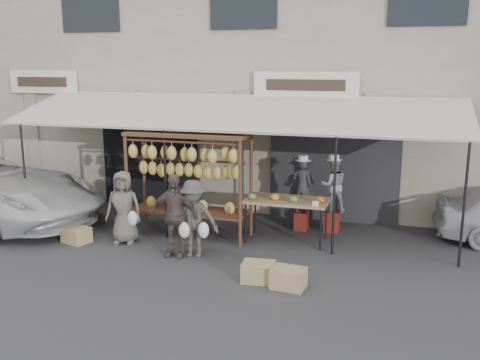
# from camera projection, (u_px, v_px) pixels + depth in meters

# --- Properties ---
(ground_plane) EXTENTS (90.00, 90.00, 0.00)m
(ground_plane) POSITION_uv_depth(u_px,v_px,m) (190.00, 261.00, 10.04)
(ground_plane) COLOR #2D2D30
(shophouse) EXTENTS (24.00, 6.15, 7.30)m
(shophouse) POSITION_uv_depth(u_px,v_px,m) (273.00, 62.00, 15.32)
(shophouse) COLOR #A9A190
(shophouse) RESTS_ON ground_plane
(awning) EXTENTS (10.00, 2.35, 2.92)m
(awning) POSITION_uv_depth(u_px,v_px,m) (228.00, 113.00, 11.61)
(awning) COLOR beige
(awning) RESTS_ON ground_plane
(banana_rack) EXTENTS (2.60, 0.90, 2.24)m
(banana_rack) POSITION_uv_depth(u_px,v_px,m) (188.00, 164.00, 11.14)
(banana_rack) COLOR #4F2C1A
(banana_rack) RESTS_ON ground_plane
(produce_table) EXTENTS (1.70, 0.90, 1.04)m
(produce_table) POSITION_uv_depth(u_px,v_px,m) (286.00, 201.00, 10.95)
(produce_table) COLOR tan
(produce_table) RESTS_ON ground_plane
(vendor_left) EXTENTS (0.45, 0.31, 1.20)m
(vendor_left) POSITION_uv_depth(u_px,v_px,m) (302.00, 186.00, 11.72)
(vendor_left) COLOR #303036
(vendor_left) RESTS_ON stool_left
(vendor_right) EXTENTS (0.69, 0.62, 1.18)m
(vendor_right) POSITION_uv_depth(u_px,v_px,m) (333.00, 185.00, 11.59)
(vendor_right) COLOR #99989D
(vendor_right) RESTS_ON stool_right
(customer_left) EXTENTS (0.81, 0.60, 1.51)m
(customer_left) POSITION_uv_depth(u_px,v_px,m) (124.00, 207.00, 10.92)
(customer_left) COLOR #5B554D
(customer_left) RESTS_ON ground_plane
(customer_mid) EXTENTS (0.97, 0.45, 1.62)m
(customer_mid) POSITION_uv_depth(u_px,v_px,m) (174.00, 215.00, 10.15)
(customer_mid) COLOR #514440
(customer_mid) RESTS_ON ground_plane
(customer_right) EXTENTS (1.05, 0.73, 1.49)m
(customer_right) POSITION_uv_depth(u_px,v_px,m) (193.00, 218.00, 10.16)
(customer_right) COLOR #453F3C
(customer_right) RESTS_ON ground_plane
(stool_left) EXTENTS (0.30, 0.30, 0.41)m
(stool_left) POSITION_uv_depth(u_px,v_px,m) (301.00, 221.00, 11.89)
(stool_left) COLOR maroon
(stool_left) RESTS_ON ground_plane
(stool_right) EXTENTS (0.38, 0.38, 0.46)m
(stool_right) POSITION_uv_depth(u_px,v_px,m) (332.00, 221.00, 11.76)
(stool_right) COLOR maroon
(stool_right) RESTS_ON ground_plane
(crate_near_a) EXTENTS (0.58, 0.46, 0.33)m
(crate_near_a) POSITION_uv_depth(u_px,v_px,m) (258.00, 272.00, 9.09)
(crate_near_a) COLOR tan
(crate_near_a) RESTS_ON ground_plane
(crate_near_b) EXTENTS (0.59, 0.47, 0.33)m
(crate_near_b) POSITION_uv_depth(u_px,v_px,m) (288.00, 278.00, 8.83)
(crate_near_b) COLOR tan
(crate_near_b) RESTS_ON ground_plane
(crate_far) EXTENTS (0.64, 0.56, 0.32)m
(crate_far) POSITION_uv_depth(u_px,v_px,m) (76.00, 235.00, 11.05)
(crate_far) COLOR tan
(crate_far) RESTS_ON ground_plane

